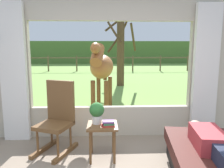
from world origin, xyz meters
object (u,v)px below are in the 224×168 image
at_px(side_table, 102,131).
at_px(potted_plant, 97,112).
at_px(horse, 101,67).
at_px(pasture_tree, 121,50).
at_px(rocking_chair, 57,117).
at_px(reclining_person, 216,146).
at_px(book_stack, 108,123).

relative_size(side_table, potted_plant, 1.63).
distance_m(horse, pasture_tree, 4.17).
distance_m(rocking_chair, pasture_tree, 6.43).
height_order(reclining_person, horse, horse).
bearing_deg(side_table, horse, 90.49).
xyz_separation_m(potted_plant, horse, (0.06, 2.35, 0.45)).
xyz_separation_m(horse, pasture_tree, (0.81, 4.08, 0.39)).
bearing_deg(rocking_chair, potted_plant, 1.06).
bearing_deg(horse, reclining_person, 120.47).
height_order(rocking_chair, side_table, rocking_chair).
bearing_deg(side_table, reclining_person, -31.12).
xyz_separation_m(potted_plant, book_stack, (0.17, -0.12, -0.15)).
height_order(rocking_chair, book_stack, rocking_chair).
relative_size(reclining_person, potted_plant, 4.49).
distance_m(side_table, potted_plant, 0.29).
bearing_deg(rocking_chair, book_stack, -2.09).
relative_size(potted_plant, horse, 0.18).
xyz_separation_m(side_table, pasture_tree, (0.79, 6.49, 1.12)).
bearing_deg(horse, book_stack, 100.53).
height_order(rocking_chair, pasture_tree, pasture_tree).
xyz_separation_m(side_table, horse, (-0.02, 2.41, 0.73)).
relative_size(rocking_chair, book_stack, 5.69).
bearing_deg(rocking_chair, reclining_person, -6.05).
bearing_deg(pasture_tree, book_stack, -96.09).
xyz_separation_m(potted_plant, pasture_tree, (0.87, 6.43, 0.84)).
height_order(potted_plant, book_stack, potted_plant).
distance_m(rocking_chair, horse, 2.29).
bearing_deg(pasture_tree, side_table, -96.91).
height_order(reclining_person, rocking_chair, rocking_chair).
height_order(rocking_chair, potted_plant, rocking_chair).
relative_size(rocking_chair, pasture_tree, 0.35).
xyz_separation_m(rocking_chair, potted_plant, (0.63, -0.25, 0.16)).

